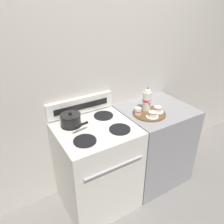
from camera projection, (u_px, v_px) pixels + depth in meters
ground_plane at (126, 185)px, 2.55m from camera, size 6.00×6.00×0.00m
wall_back at (110, 88)px, 2.30m from camera, size 6.00×0.05×2.20m
stove at (97, 166)px, 2.17m from camera, size 0.70×0.68×0.93m
control_panel at (81, 105)px, 2.14m from camera, size 0.69×0.05×0.16m
side_counter at (153, 144)px, 2.50m from camera, size 0.73×0.65×0.91m
saucepan at (71, 119)px, 1.96m from camera, size 0.19×0.27×0.13m
serving_tray at (149, 113)px, 2.18m from camera, size 0.33×0.33×0.01m
teapot at (147, 99)px, 2.18m from camera, size 0.09×0.14×0.25m
teacup_left at (152, 114)px, 2.09m from camera, size 0.12×0.12×0.05m
teacup_right at (158, 109)px, 2.18m from camera, size 0.12×0.12×0.05m
creamer_jug at (138, 111)px, 2.14m from camera, size 0.07×0.07×0.07m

